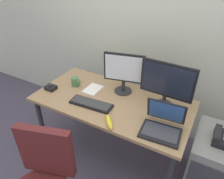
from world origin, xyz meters
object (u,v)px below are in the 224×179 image
object	(u,v)px
laptop	(162,125)
trackball_mouse	(51,87)
keyboard	(91,104)
paper_notepad	(93,89)
monitor_side	(124,71)
monitor_main	(167,83)
coffee_mug	(75,82)
file_cabinet	(213,166)
desk_phone	(224,138)
banana	(109,122)

from	to	relation	value
laptop	trackball_mouse	world-z (taller)	laptop
keyboard	paper_notepad	xyz separation A→B (m)	(-0.13, 0.23, -0.01)
monitor_side	trackball_mouse	distance (m)	0.79
monitor_main	paper_notepad	world-z (taller)	monitor_main
paper_notepad	trackball_mouse	bearing A→B (deg)	-152.49
paper_notepad	coffee_mug	bearing A→B (deg)	-175.10
file_cabinet	trackball_mouse	bearing A→B (deg)	-173.49
laptop	desk_phone	bearing A→B (deg)	24.03
trackball_mouse	paper_notepad	size ratio (longest dim) A/B	0.53
file_cabinet	coffee_mug	size ratio (longest dim) A/B	6.77
keyboard	trackball_mouse	xyz separation A→B (m)	(-0.52, 0.02, 0.01)
paper_notepad	banana	world-z (taller)	banana
desk_phone	laptop	bearing A→B (deg)	-155.97
keyboard	monitor_side	bearing A→B (deg)	65.77
coffee_mug	banana	world-z (taller)	coffee_mug
monitor_main	banana	xyz separation A→B (m)	(-0.32, -0.46, -0.23)
monitor_main	trackball_mouse	size ratio (longest dim) A/B	4.37
file_cabinet	laptop	size ratio (longest dim) A/B	1.99
monitor_side	trackball_mouse	xyz separation A→B (m)	(-0.68, -0.33, -0.21)
monitor_main	paper_notepad	size ratio (longest dim) A/B	2.31
desk_phone	monitor_side	distance (m)	1.03
monitor_main	banana	world-z (taller)	monitor_main
banana	desk_phone	bearing A→B (deg)	21.67
monitor_main	keyboard	xyz separation A→B (m)	(-0.60, -0.32, -0.23)
desk_phone	monitor_side	xyz separation A→B (m)	(-0.98, 0.16, 0.29)
file_cabinet	desk_phone	bearing A→B (deg)	-116.78
coffee_mug	paper_notepad	distance (m)	0.21
desk_phone	trackball_mouse	size ratio (longest dim) A/B	1.82
monitor_main	banana	distance (m)	0.60
file_cabinet	trackball_mouse	distance (m)	1.74
trackball_mouse	coffee_mug	xyz separation A→B (m)	(0.18, 0.19, 0.03)
desk_phone	monitor_main	xyz separation A→B (m)	(-0.54, 0.12, 0.30)
desk_phone	keyboard	size ratio (longest dim) A/B	0.48
file_cabinet	monitor_main	size ratio (longest dim) A/B	1.37
keyboard	banana	size ratio (longest dim) A/B	2.20
desk_phone	paper_notepad	xyz separation A→B (m)	(-1.27, 0.03, 0.06)
monitor_main	monitor_side	size ratio (longest dim) A/B	1.16
paper_notepad	file_cabinet	bearing A→B (deg)	-0.60
monitor_side	laptop	xyz separation A→B (m)	(0.53, -0.36, -0.18)
desk_phone	laptop	xyz separation A→B (m)	(-0.45, -0.20, 0.10)
keyboard	laptop	bearing A→B (deg)	-0.44
file_cabinet	monitor_main	world-z (taller)	monitor_main
file_cabinet	banana	size ratio (longest dim) A/B	3.47
monitor_main	paper_notepad	xyz separation A→B (m)	(-0.73, -0.09, -0.24)
banana	monitor_side	bearing A→B (deg)	103.29
monitor_main	trackball_mouse	distance (m)	1.18
monitor_side	monitor_main	bearing A→B (deg)	-5.13
file_cabinet	paper_notepad	size ratio (longest dim) A/B	3.17
trackball_mouse	paper_notepad	distance (m)	0.44
coffee_mug	trackball_mouse	bearing A→B (deg)	-134.34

